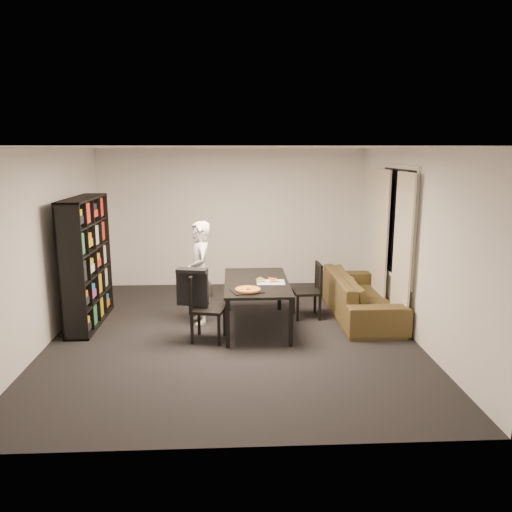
{
  "coord_description": "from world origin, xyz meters",
  "views": [
    {
      "loc": [
        -0.01,
        -6.7,
        2.56
      ],
      "look_at": [
        0.35,
        0.42,
        1.05
      ],
      "focal_mm": 35.0,
      "sensor_mm": 36.0,
      "label": 1
    }
  ],
  "objects_px": {
    "bookshelf": "(86,262)",
    "baking_tray": "(247,291)",
    "chair_left": "(202,303)",
    "person": "(200,273)",
    "pepperoni_pizza": "(248,290)",
    "sofa": "(361,295)",
    "dining_table": "(256,285)",
    "chair_right": "(312,286)"
  },
  "relations": [
    {
      "from": "dining_table",
      "to": "pepperoni_pizza",
      "type": "bearing_deg",
      "value": -104.81
    },
    {
      "from": "chair_right",
      "to": "pepperoni_pizza",
      "type": "relative_size",
      "value": 2.48
    },
    {
      "from": "baking_tray",
      "to": "sofa",
      "type": "bearing_deg",
      "value": 27.85
    },
    {
      "from": "bookshelf",
      "to": "baking_tray",
      "type": "xyz_separation_m",
      "value": [
        2.35,
        -0.8,
        -0.25
      ]
    },
    {
      "from": "chair_left",
      "to": "person",
      "type": "distance_m",
      "value": 0.76
    },
    {
      "from": "bookshelf",
      "to": "baking_tray",
      "type": "relative_size",
      "value": 4.75
    },
    {
      "from": "dining_table",
      "to": "baking_tray",
      "type": "height_order",
      "value": "baking_tray"
    },
    {
      "from": "baking_tray",
      "to": "chair_left",
      "type": "bearing_deg",
      "value": 175.76
    },
    {
      "from": "chair_left",
      "to": "chair_right",
      "type": "bearing_deg",
      "value": -51.17
    },
    {
      "from": "bookshelf",
      "to": "pepperoni_pizza",
      "type": "bearing_deg",
      "value": -18.97
    },
    {
      "from": "chair_right",
      "to": "baking_tray",
      "type": "distance_m",
      "value": 1.4
    },
    {
      "from": "bookshelf",
      "to": "sofa",
      "type": "distance_m",
      "value": 4.22
    },
    {
      "from": "bookshelf",
      "to": "pepperoni_pizza",
      "type": "distance_m",
      "value": 2.51
    },
    {
      "from": "baking_tray",
      "to": "sofa",
      "type": "distance_m",
      "value": 2.1
    },
    {
      "from": "chair_left",
      "to": "chair_right",
      "type": "height_order",
      "value": "chair_left"
    },
    {
      "from": "person",
      "to": "pepperoni_pizza",
      "type": "height_order",
      "value": "person"
    },
    {
      "from": "dining_table",
      "to": "sofa",
      "type": "distance_m",
      "value": 1.75
    },
    {
      "from": "chair_left",
      "to": "pepperoni_pizza",
      "type": "distance_m",
      "value": 0.66
    },
    {
      "from": "baking_tray",
      "to": "sofa",
      "type": "height_order",
      "value": "baking_tray"
    },
    {
      "from": "chair_right",
      "to": "person",
      "type": "distance_m",
      "value": 1.75
    },
    {
      "from": "bookshelf",
      "to": "dining_table",
      "type": "bearing_deg",
      "value": -6.31
    },
    {
      "from": "chair_left",
      "to": "dining_table",
      "type": "bearing_deg",
      "value": -46.89
    },
    {
      "from": "person",
      "to": "pepperoni_pizza",
      "type": "distance_m",
      "value": 1.04
    },
    {
      "from": "chair_left",
      "to": "pepperoni_pizza",
      "type": "bearing_deg",
      "value": -83.86
    },
    {
      "from": "bookshelf",
      "to": "sofa",
      "type": "relative_size",
      "value": 0.85
    },
    {
      "from": "chair_left",
      "to": "pepperoni_pizza",
      "type": "height_order",
      "value": "chair_left"
    },
    {
      "from": "bookshelf",
      "to": "person",
      "type": "height_order",
      "value": "bookshelf"
    },
    {
      "from": "chair_left",
      "to": "baking_tray",
      "type": "xyz_separation_m",
      "value": [
        0.61,
        -0.05,
        0.17
      ]
    },
    {
      "from": "person",
      "to": "pepperoni_pizza",
      "type": "xyz_separation_m",
      "value": [
        0.69,
        -0.77,
        -0.05
      ]
    },
    {
      "from": "pepperoni_pizza",
      "to": "chair_left",
      "type": "bearing_deg",
      "value": 174.94
    },
    {
      "from": "bookshelf",
      "to": "person",
      "type": "xyz_separation_m",
      "value": [
        1.67,
        -0.04,
        -0.18
      ]
    },
    {
      "from": "pepperoni_pizza",
      "to": "sofa",
      "type": "height_order",
      "value": "pepperoni_pizza"
    },
    {
      "from": "baking_tray",
      "to": "pepperoni_pizza",
      "type": "relative_size",
      "value": 1.14
    },
    {
      "from": "person",
      "to": "baking_tray",
      "type": "xyz_separation_m",
      "value": [
        0.68,
        -0.76,
        -0.07
      ]
    },
    {
      "from": "chair_right",
      "to": "chair_left",
      "type": "bearing_deg",
      "value": -65.56
    },
    {
      "from": "bookshelf",
      "to": "chair_right",
      "type": "distance_m",
      "value": 3.42
    },
    {
      "from": "chair_left",
      "to": "person",
      "type": "xyz_separation_m",
      "value": [
        -0.07,
        0.72,
        0.24
      ]
    },
    {
      "from": "person",
      "to": "sofa",
      "type": "relative_size",
      "value": 0.69
    },
    {
      "from": "dining_table",
      "to": "baking_tray",
      "type": "xyz_separation_m",
      "value": [
        -0.16,
        -0.52,
        0.07
      ]
    },
    {
      "from": "pepperoni_pizza",
      "to": "chair_right",
      "type": "bearing_deg",
      "value": 41.88
    },
    {
      "from": "baking_tray",
      "to": "bookshelf",
      "type": "bearing_deg",
      "value": 161.15
    },
    {
      "from": "dining_table",
      "to": "chair_right",
      "type": "bearing_deg",
      "value": 23.62
    }
  ]
}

